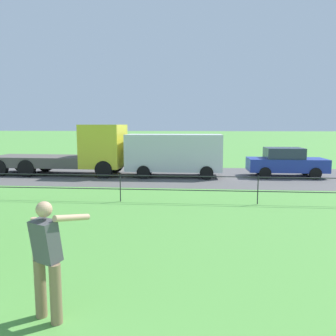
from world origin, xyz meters
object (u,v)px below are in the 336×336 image
(panel_van_right, at_px, (174,153))
(car_blue_left, at_px, (286,162))
(flatbed_truck_far_left, at_px, (78,153))
(person_thrower, at_px, (47,257))

(panel_van_right, distance_m, car_blue_left, 5.91)
(flatbed_truck_far_left, bearing_deg, car_blue_left, 1.17)
(person_thrower, relative_size, flatbed_truck_far_left, 0.23)
(person_thrower, height_order, panel_van_right, panel_van_right)
(flatbed_truck_far_left, relative_size, panel_van_right, 1.47)
(panel_van_right, bearing_deg, person_thrower, -93.53)
(person_thrower, xyz_separation_m, flatbed_truck_far_left, (-4.50, 13.60, 0.30))
(flatbed_truck_far_left, height_order, car_blue_left, flatbed_truck_far_left)
(flatbed_truck_far_left, bearing_deg, person_thrower, -71.70)
(flatbed_truck_far_left, distance_m, car_blue_left, 11.22)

